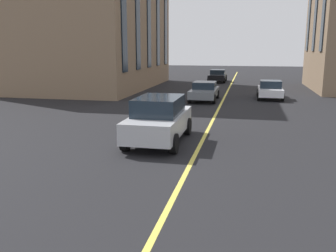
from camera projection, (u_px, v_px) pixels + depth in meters
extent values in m
cube|color=#D8C64C|center=(213.00, 119.00, 20.01)|extent=(80.00, 0.16, 0.01)
cube|color=silver|center=(270.00, 91.00, 27.93)|extent=(3.90, 1.75, 0.55)
cube|color=#19232D|center=(270.00, 84.00, 27.63)|extent=(1.64, 1.54, 0.55)
cylinder|color=black|center=(258.00, 92.00, 29.40)|extent=(0.60, 0.21, 0.60)
cylinder|color=black|center=(280.00, 93.00, 29.05)|extent=(0.60, 0.21, 0.60)
cylinder|color=black|center=(259.00, 97.00, 26.94)|extent=(0.60, 0.21, 0.60)
cylinder|color=black|center=(283.00, 97.00, 26.59)|extent=(0.60, 0.21, 0.60)
cube|color=black|center=(217.00, 77.00, 41.52)|extent=(4.40, 1.80, 0.55)
cube|color=#19232D|center=(218.00, 72.00, 41.62)|extent=(1.85, 1.58, 0.50)
cylinder|color=black|center=(224.00, 80.00, 40.01)|extent=(0.64, 0.22, 0.64)
cylinder|color=black|center=(208.00, 80.00, 40.37)|extent=(0.64, 0.22, 0.64)
cylinder|color=black|center=(226.00, 78.00, 42.79)|extent=(0.64, 0.22, 0.64)
cylinder|color=black|center=(211.00, 78.00, 43.15)|extent=(0.64, 0.22, 0.64)
cube|color=#B7BABF|center=(159.00, 124.00, 15.05)|extent=(4.70, 1.95, 0.80)
cube|color=#19232D|center=(159.00, 105.00, 14.89)|extent=(2.59, 1.72, 0.70)
cylinder|color=black|center=(174.00, 144.00, 13.46)|extent=(0.76, 0.27, 0.76)
cylinder|color=black|center=(125.00, 141.00, 13.85)|extent=(0.76, 0.27, 0.76)
cylinder|color=black|center=(188.00, 126.00, 16.42)|extent=(0.76, 0.27, 0.76)
cylinder|color=black|center=(147.00, 124.00, 16.81)|extent=(0.76, 0.27, 0.76)
cube|color=slate|center=(204.00, 93.00, 26.91)|extent=(4.40, 1.80, 0.55)
cube|color=#19232D|center=(205.00, 85.00, 27.01)|extent=(1.85, 1.58, 0.50)
cylinder|color=black|center=(214.00, 99.00, 25.40)|extent=(0.64, 0.22, 0.64)
cylinder|color=black|center=(189.00, 99.00, 25.76)|extent=(0.64, 0.22, 0.64)
cylinder|color=black|center=(218.00, 94.00, 28.17)|extent=(0.64, 0.22, 0.64)
cylinder|color=black|center=(195.00, 94.00, 28.53)|extent=(0.64, 0.22, 0.64)
cube|color=#846B51|center=(87.00, 13.00, 34.94)|extent=(17.69, 12.11, 14.18)
cube|color=#19232D|center=(138.00, 4.00, 30.23)|extent=(1.10, 0.10, 10.77)
cube|color=#19232D|center=(149.00, 8.00, 33.61)|extent=(1.10, 0.10, 10.77)
cube|color=#19232D|center=(158.00, 12.00, 36.99)|extent=(1.10, 0.10, 10.77)
cube|color=#19232D|center=(166.00, 15.00, 40.37)|extent=(1.10, 0.10, 10.77)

